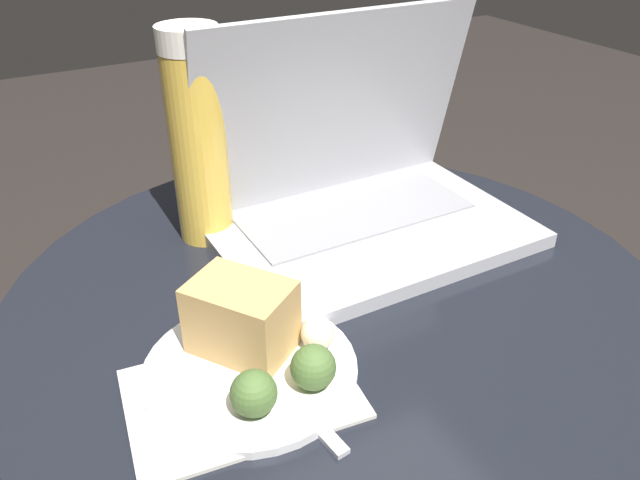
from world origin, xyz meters
TOP-DOWN VIEW (x-y plane):
  - table at (0.00, 0.00)m, footprint 0.71×0.71m
  - napkin at (-0.15, -0.10)m, footprint 0.21×0.16m
  - laptop at (0.09, 0.10)m, footprint 0.37×0.25m
  - beer_glass at (-0.08, 0.18)m, footprint 0.07×0.07m
  - snack_plate at (-0.13, -0.07)m, footprint 0.19×0.19m
  - fork at (-0.12, -0.09)m, footprint 0.04×0.18m

SIDE VIEW (x-z plane):
  - table at x=0.00m, z-range 0.13..0.66m
  - napkin at x=-0.15m, z-range 0.54..0.54m
  - fork at x=-0.12m, z-range 0.54..0.54m
  - snack_plate at x=-0.13m, z-range 0.52..0.60m
  - laptop at x=0.09m, z-range 0.46..0.72m
  - beer_glass at x=-0.08m, z-range 0.54..0.79m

